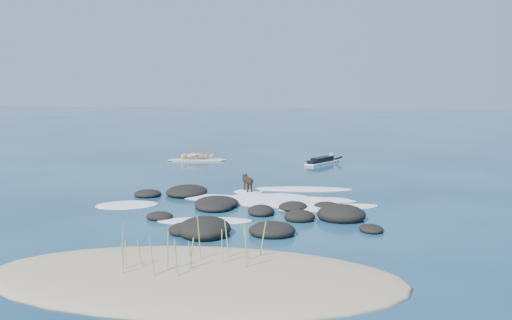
# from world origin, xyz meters

# --- Properties ---
(ground) EXTENTS (160.00, 160.00, 0.00)m
(ground) POSITION_xyz_m (0.00, 0.00, 0.00)
(ground) COLOR #0A2642
(ground) RESTS_ON ground
(sand_dune) EXTENTS (9.00, 4.40, 0.60)m
(sand_dune) POSITION_xyz_m (0.00, -8.20, 0.00)
(sand_dune) COLOR #9E8966
(sand_dune) RESTS_ON ground
(dune_grass) EXTENTS (3.26, 1.87, 1.14)m
(dune_grass) POSITION_xyz_m (-0.06, -8.15, 0.58)
(dune_grass) COLOR #85A650
(dune_grass) RESTS_ON ground
(reef_rocks) EXTENTS (8.72, 7.41, 0.59)m
(reef_rocks) POSITION_xyz_m (0.01, -2.23, 0.11)
(reef_rocks) COLOR black
(reef_rocks) RESTS_ON ground
(breaking_foam) EXTENTS (9.77, 6.89, 0.12)m
(breaking_foam) POSITION_xyz_m (0.61, -0.01, 0.01)
(breaking_foam) COLOR white
(breaking_foam) RESTS_ON ground
(standing_surfer_rig) EXTENTS (3.15, 0.97, 1.79)m
(standing_surfer_rig) POSITION_xyz_m (-4.17, 9.92, 0.71)
(standing_surfer_rig) COLOR beige
(standing_surfer_rig) RESTS_ON ground
(paddling_surfer_rig) EXTENTS (1.92, 2.55, 0.48)m
(paddling_surfer_rig) POSITION_xyz_m (2.47, 9.74, 0.16)
(paddling_surfer_rig) COLOR white
(paddling_surfer_rig) RESTS_ON ground
(dog) EXTENTS (0.57, 1.01, 0.68)m
(dog) POSITION_xyz_m (-0.24, 1.49, 0.45)
(dog) COLOR black
(dog) RESTS_ON ground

